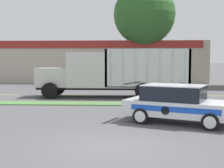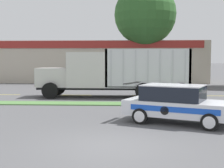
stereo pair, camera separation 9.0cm
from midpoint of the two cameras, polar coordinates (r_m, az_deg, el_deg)
ground_plane at (r=9.52m, az=-0.38°, el=-11.31°), size 600.00×600.00×0.00m
grass_verge at (r=18.38m, az=1.06°, el=-3.62°), size 120.00×1.42×0.06m
centre_line_3 at (r=24.83m, az=-19.27°, el=-1.86°), size 2.40×0.14×0.01m
centre_line_4 at (r=23.37m, az=-6.87°, el=-2.02°), size 2.40×0.14×0.01m
centre_line_5 at (r=23.11m, az=6.46°, el=-2.09°), size 2.40×0.14×0.01m
centre_line_6 at (r=24.09m, az=19.40°, el=-2.04°), size 2.40×0.14×0.01m
dump_truck_lead at (r=21.95m, az=-2.19°, el=1.79°), size 10.55×2.75×3.34m
rally_car at (r=13.07m, az=11.75°, el=-3.47°), size 4.76×3.49×1.60m
store_building_backdrop at (r=40.87m, az=-6.20°, el=4.04°), size 30.60×12.10×4.80m
tree_behind_centre at (r=35.55m, az=5.89°, el=13.63°), size 6.83×6.83×12.79m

